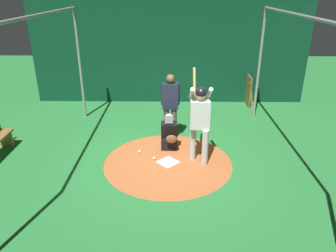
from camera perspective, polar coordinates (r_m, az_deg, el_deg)
ground_plane at (r=7.63m, az=-0.00°, el=-6.54°), size 25.47×25.47×0.00m
dirt_circle at (r=7.63m, az=-0.00°, el=-6.52°), size 3.03×3.03×0.01m
home_plate at (r=7.63m, az=-0.00°, el=-6.47°), size 0.59×0.59×0.01m
batter at (r=7.22m, az=5.70°, el=1.54°), size 0.68×0.49×2.18m
catcher at (r=8.10m, az=0.23°, el=-1.63°), size 0.58×0.40×0.96m
umpire at (r=8.43m, az=0.42°, el=4.09°), size 0.23×0.49×1.80m
back_wall at (r=11.25m, az=0.31°, el=13.66°), size 0.22×9.47×3.75m
cage_frame at (r=6.77m, az=-0.00°, el=10.65°), size 5.91×5.48×3.34m
bat_rack at (r=11.65m, az=14.05°, el=6.23°), size 1.06×0.19×1.05m
baseball_0 at (r=7.73m, az=-2.53°, el=-5.79°), size 0.07×0.07×0.07m
baseball_1 at (r=8.06m, az=-5.10°, el=-4.55°), size 0.07×0.07×0.07m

